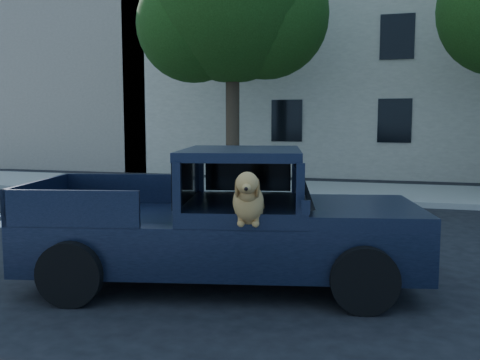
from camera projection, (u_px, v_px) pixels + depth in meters
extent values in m
plane|color=black|center=(309.00, 287.00, 7.14)|extent=(120.00, 120.00, 0.00)
cube|color=gray|center=(357.00, 192.00, 15.91)|extent=(60.00, 4.00, 0.15)
cylinder|color=#332619|center=(233.00, 121.00, 17.17)|extent=(0.44, 0.44, 4.40)
sphere|color=#17340D|center=(193.00, 25.00, 16.88)|extent=(3.60, 3.60, 3.60)
sphere|color=#17340D|center=(266.00, 15.00, 16.81)|extent=(4.00, 4.00, 4.00)
cube|color=beige|center=(448.00, 63.00, 21.55)|extent=(26.00, 6.00, 9.00)
cube|color=tan|center=(62.00, 84.00, 26.60)|extent=(12.00, 6.00, 8.00)
cube|color=black|center=(223.00, 239.00, 7.22)|extent=(5.43, 3.00, 0.65)
cube|color=black|center=(361.00, 211.00, 7.04)|extent=(1.86, 2.24, 0.16)
cube|color=black|center=(242.00, 153.00, 7.07)|extent=(1.89, 2.17, 0.12)
cube|color=black|center=(302.00, 180.00, 7.05)|extent=(0.60, 1.71, 0.56)
cube|color=black|center=(255.00, 232.00, 6.72)|extent=(0.64, 0.64, 0.38)
cube|color=black|center=(306.00, 207.00, 5.85)|extent=(0.11, 0.07, 0.16)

